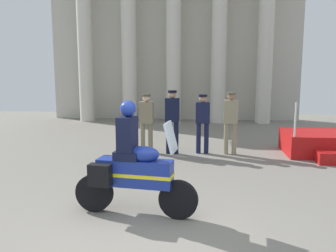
{
  "coord_description": "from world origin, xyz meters",
  "views": [
    {
      "loc": [
        0.78,
        -4.84,
        2.47
      ],
      "look_at": [
        0.13,
        3.16,
        1.14
      ],
      "focal_mm": 39.83,
      "sensor_mm": 36.0,
      "label": 1
    }
  ],
  "objects_px": {
    "officer_in_row_1": "(172,117)",
    "officer_in_row_3": "(231,118)",
    "reviewing_stand": "(332,144)",
    "motorcycle_with_rider": "(131,168)",
    "officer_in_row_2": "(203,119)",
    "briefcase_on_ground": "(127,147)",
    "officer_in_row_0": "(146,118)"
  },
  "relations": [
    {
      "from": "officer_in_row_1",
      "to": "officer_in_row_3",
      "type": "bearing_deg",
      "value": -174.41
    },
    {
      "from": "reviewing_stand",
      "to": "officer_in_row_3",
      "type": "relative_size",
      "value": 1.48
    },
    {
      "from": "officer_in_row_3",
      "to": "motorcycle_with_rider",
      "type": "xyz_separation_m",
      "value": [
        -1.98,
        -4.4,
        -0.22
      ]
    },
    {
      "from": "reviewing_stand",
      "to": "officer_in_row_2",
      "type": "distance_m",
      "value": 3.64
    },
    {
      "from": "officer_in_row_1",
      "to": "briefcase_on_ground",
      "type": "distance_m",
      "value": 1.54
    },
    {
      "from": "officer_in_row_2",
      "to": "motorcycle_with_rider",
      "type": "relative_size",
      "value": 0.79
    },
    {
      "from": "officer_in_row_2",
      "to": "officer_in_row_3",
      "type": "bearing_deg",
      "value": -179.3
    },
    {
      "from": "reviewing_stand",
      "to": "officer_in_row_0",
      "type": "distance_m",
      "value": 5.19
    },
    {
      "from": "officer_in_row_3",
      "to": "motorcycle_with_rider",
      "type": "distance_m",
      "value": 4.83
    },
    {
      "from": "officer_in_row_1",
      "to": "motorcycle_with_rider",
      "type": "relative_size",
      "value": 0.85
    },
    {
      "from": "officer_in_row_1",
      "to": "briefcase_on_ground",
      "type": "relative_size",
      "value": 4.91
    },
    {
      "from": "reviewing_stand",
      "to": "officer_in_row_1",
      "type": "xyz_separation_m",
      "value": [
        -4.41,
        -0.24,
        0.75
      ]
    },
    {
      "from": "reviewing_stand",
      "to": "briefcase_on_ground",
      "type": "relative_size",
      "value": 7.09
    },
    {
      "from": "officer_in_row_0",
      "to": "officer_in_row_1",
      "type": "distance_m",
      "value": 0.74
    },
    {
      "from": "officer_in_row_0",
      "to": "officer_in_row_3",
      "type": "bearing_deg",
      "value": -177.7
    },
    {
      "from": "officer_in_row_3",
      "to": "reviewing_stand",
      "type": "bearing_deg",
      "value": -173.95
    },
    {
      "from": "reviewing_stand",
      "to": "officer_in_row_3",
      "type": "distance_m",
      "value": 2.91
    },
    {
      "from": "officer_in_row_3",
      "to": "motorcycle_with_rider",
      "type": "relative_size",
      "value": 0.83
    },
    {
      "from": "officer_in_row_3",
      "to": "motorcycle_with_rider",
      "type": "height_order",
      "value": "motorcycle_with_rider"
    },
    {
      "from": "briefcase_on_ground",
      "to": "officer_in_row_3",
      "type": "bearing_deg",
      "value": 2.17
    },
    {
      "from": "officer_in_row_0",
      "to": "officer_in_row_2",
      "type": "distance_m",
      "value": 1.57
    },
    {
      "from": "officer_in_row_3",
      "to": "briefcase_on_ground",
      "type": "xyz_separation_m",
      "value": [
        -2.88,
        -0.11,
        -0.84
      ]
    },
    {
      "from": "briefcase_on_ground",
      "to": "officer_in_row_1",
      "type": "bearing_deg",
      "value": 1.41
    },
    {
      "from": "officer_in_row_2",
      "to": "motorcycle_with_rider",
      "type": "distance_m",
      "value": 4.59
    },
    {
      "from": "officer_in_row_1",
      "to": "officer_in_row_3",
      "type": "height_order",
      "value": "officer_in_row_1"
    },
    {
      "from": "officer_in_row_2",
      "to": "officer_in_row_3",
      "type": "relative_size",
      "value": 0.96
    },
    {
      "from": "reviewing_stand",
      "to": "officer_in_row_2",
      "type": "xyz_separation_m",
      "value": [
        -3.58,
        -0.13,
        0.68
      ]
    },
    {
      "from": "motorcycle_with_rider",
      "to": "officer_in_row_2",
      "type": "bearing_deg",
      "value": 82.98
    },
    {
      "from": "briefcase_on_ground",
      "to": "officer_in_row_0",
      "type": "bearing_deg",
      "value": 13.51
    },
    {
      "from": "officer_in_row_0",
      "to": "briefcase_on_ground",
      "type": "height_order",
      "value": "officer_in_row_0"
    },
    {
      "from": "reviewing_stand",
      "to": "briefcase_on_ground",
      "type": "bearing_deg",
      "value": -177.31
    },
    {
      "from": "officer_in_row_0",
      "to": "motorcycle_with_rider",
      "type": "height_order",
      "value": "motorcycle_with_rider"
    }
  ]
}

